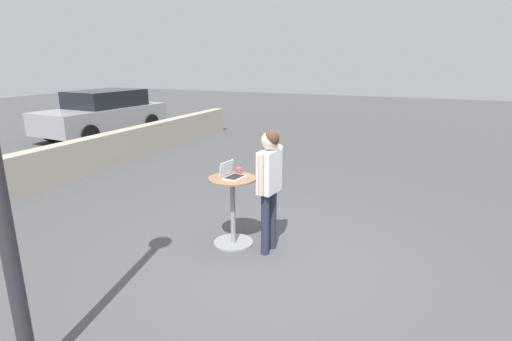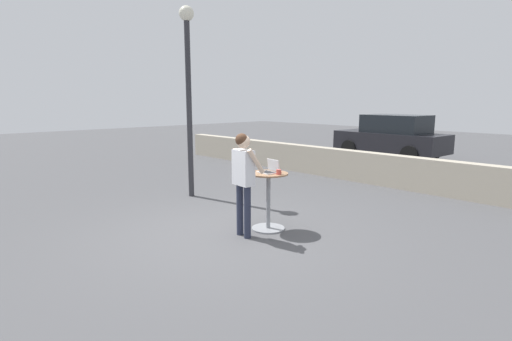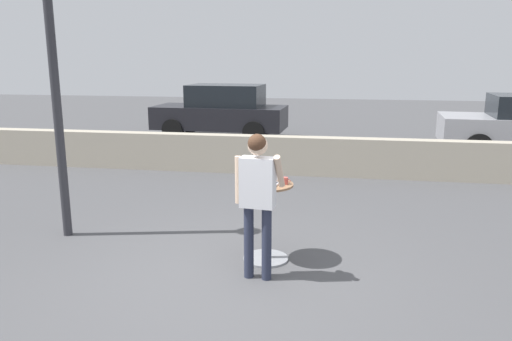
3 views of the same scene
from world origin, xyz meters
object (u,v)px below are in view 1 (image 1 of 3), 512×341
laptop (232,174)px  coffee_mug (239,171)px  standing_person (269,177)px  parked_car_further_down (104,113)px  cafe_table (233,207)px

laptop → coffee_mug: (0.22, -0.00, -0.01)m
standing_person → parked_car_further_down: size_ratio=0.38×
laptop → coffee_mug: laptop is taller
standing_person → cafe_table: bearing=88.6°
coffee_mug → standing_person: bearing=-113.1°
coffee_mug → parked_car_further_down: (5.37, 7.64, -0.23)m
parked_car_further_down → laptop: bearing=-126.2°
cafe_table → coffee_mug: bearing=2.9°
coffee_mug → laptop: bearing=179.2°
coffee_mug → standing_person: size_ratio=0.07×
coffee_mug → parked_car_further_down: size_ratio=0.03×
cafe_table → laptop: size_ratio=2.90×
cafe_table → standing_person: (-0.01, -0.54, 0.50)m
laptop → parked_car_further_down: 9.46m
cafe_table → coffee_mug: 0.52m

